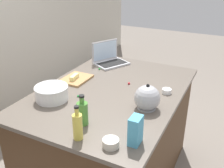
% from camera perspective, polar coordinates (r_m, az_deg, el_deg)
% --- Properties ---
extents(island_counter, '(1.51, 1.06, 0.90)m').
position_cam_1_polar(island_counter, '(2.32, 0.00, -11.24)').
color(island_counter, '#4C331E').
rests_on(island_counter, ground).
extents(laptop, '(0.38, 0.35, 0.22)m').
position_cam_1_polar(laptop, '(2.63, -0.59, 5.45)').
color(laptop, '#B7B7BC').
rests_on(laptop, island_counter).
extents(mixing_bowl_large, '(0.25, 0.25, 0.11)m').
position_cam_1_polar(mixing_bowl_large, '(1.97, -13.04, -1.84)').
color(mixing_bowl_large, white).
rests_on(mixing_bowl_large, island_counter).
extents(bottle_oil, '(0.06, 0.06, 0.21)m').
position_cam_1_polar(bottle_oil, '(1.50, -7.52, -9.05)').
color(bottle_oil, '#DBC64C').
rests_on(bottle_oil, island_counter).
extents(bottle_olive, '(0.07, 0.07, 0.20)m').
position_cam_1_polar(bottle_olive, '(1.63, -6.46, -6.26)').
color(bottle_olive, '#4C8C38').
rests_on(bottle_olive, island_counter).
extents(kettle, '(0.21, 0.18, 0.20)m').
position_cam_1_polar(kettle, '(1.81, 7.68, -3.08)').
color(kettle, '#ADADB2').
rests_on(kettle, island_counter).
extents(cutting_board, '(0.26, 0.21, 0.02)m').
position_cam_1_polar(cutting_board, '(2.28, -7.85, 1.12)').
color(cutting_board, '#AD7F4C').
rests_on(cutting_board, island_counter).
extents(butter_stick_left, '(0.11, 0.05, 0.04)m').
position_cam_1_polar(butter_stick_left, '(2.25, -8.24, 1.52)').
color(butter_stick_left, '#F4E58C').
rests_on(butter_stick_left, cutting_board).
extents(ramekin_small, '(0.07, 0.07, 0.04)m').
position_cam_1_polar(ramekin_small, '(2.07, 11.85, -1.52)').
color(ramekin_small, white).
rests_on(ramekin_small, island_counter).
extents(ramekin_medium, '(0.09, 0.09, 0.05)m').
position_cam_1_polar(ramekin_medium, '(1.47, -0.28, -12.75)').
color(ramekin_medium, beige).
rests_on(ramekin_medium, island_counter).
extents(candy_bag, '(0.09, 0.06, 0.17)m').
position_cam_1_polar(candy_bag, '(1.46, 5.15, -10.09)').
color(candy_bag, '#4CA5CC').
rests_on(candy_bag, island_counter).
extents(candy_0, '(0.02, 0.02, 0.02)m').
position_cam_1_polar(candy_0, '(2.18, 3.73, 0.14)').
color(candy_0, red).
rests_on(candy_0, island_counter).
extents(candy_1, '(0.02, 0.02, 0.02)m').
position_cam_1_polar(candy_1, '(1.99, -7.41, -2.62)').
color(candy_1, green).
rests_on(candy_1, island_counter).
extents(candy_2, '(0.02, 0.02, 0.02)m').
position_cam_1_polar(candy_2, '(1.65, -6.29, -8.76)').
color(candy_2, yellow).
rests_on(candy_2, island_counter).
extents(candy_3, '(0.02, 0.02, 0.02)m').
position_cam_1_polar(candy_3, '(2.48, -2.79, 3.33)').
color(candy_3, green).
rests_on(candy_3, island_counter).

